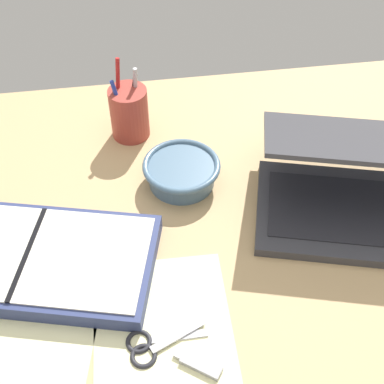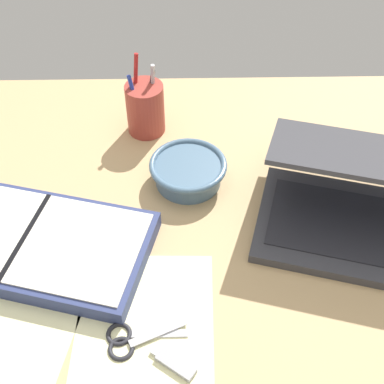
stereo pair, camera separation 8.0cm
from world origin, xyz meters
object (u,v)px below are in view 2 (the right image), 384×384
object	(u,v)px
pen_cup	(145,108)
scissors	(129,340)
bowl	(188,171)
laptop	(361,204)
planner	(28,242)

from	to	relation	value
pen_cup	scissors	bearing A→B (deg)	-90.85
bowl	scissors	distance (cm)	34.15
laptop	scissors	world-z (taller)	laptop
scissors	pen_cup	bearing A→B (deg)	77.39
bowl	planner	distance (cm)	31.05
bowl	laptop	bearing A→B (deg)	-20.37
pen_cup	planner	bearing A→B (deg)	-120.89
laptop	scissors	distance (cm)	44.42
bowl	planner	bearing A→B (deg)	-150.21
laptop	pen_cup	world-z (taller)	pen_cup
pen_cup	planner	distance (cm)	36.25
bowl	pen_cup	xyz separation A→B (cm)	(-8.42, 15.52, 2.81)
laptop	scissors	bearing A→B (deg)	-134.53
bowl	planner	xyz separation A→B (cm)	(-26.93, -15.42, -0.98)
pen_cup	planner	xyz separation A→B (cm)	(-18.51, -30.94, -3.79)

